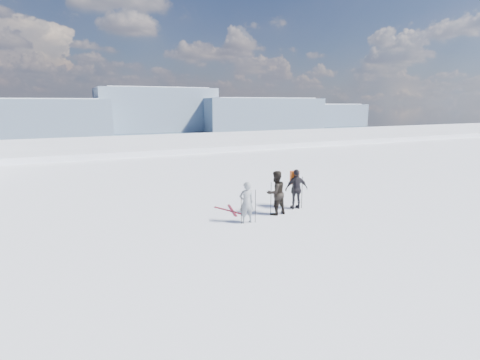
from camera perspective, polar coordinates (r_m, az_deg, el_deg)
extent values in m
plane|color=white|center=(72.56, -17.86, -6.43)|extent=(220.00, 208.01, 71.62)
cube|color=white|center=(41.01, -13.15, -3.98)|extent=(180.00, 16.00, 14.00)
plane|color=navy|center=(300.81, -23.63, 4.14)|extent=(820.00, 820.00, 0.00)
cube|color=slate|center=(450.14, -29.66, 8.22)|extent=(160.00, 80.00, 38.00)
cube|color=white|center=(449.88, -29.86, 10.24)|extent=(136.00, 70.00, 8.00)
cube|color=slate|center=(490.83, -12.76, 10.42)|extent=(140.00, 80.00, 52.00)
cube|color=white|center=(490.98, -12.88, 13.10)|extent=(119.00, 70.00, 8.00)
cube|color=slate|center=(508.14, 2.72, 10.04)|extent=(160.00, 80.00, 40.00)
cube|color=white|center=(507.94, 2.74, 11.96)|extent=(136.00, 70.00, 8.00)
cube|color=slate|center=(598.06, 11.69, 9.68)|extent=(130.00, 80.00, 32.00)
cube|color=white|center=(597.80, 11.74, 10.92)|extent=(110.50, 70.00, 8.00)
imported|color=gray|center=(13.70, 0.99, -3.44)|extent=(0.58, 0.39, 1.55)
imported|color=black|center=(14.77, 5.47, -1.96)|extent=(0.95, 0.79, 1.76)
imported|color=black|center=(15.71, 8.60, -1.37)|extent=(1.04, 0.60, 1.67)
cube|color=#F45C16|center=(15.73, 8.37, 2.76)|extent=(0.39, 0.27, 0.55)
cylinder|color=black|center=(13.62, 0.19, -4.39)|extent=(0.02, 0.02, 1.15)
cylinder|color=black|center=(13.76, 2.35, -4.03)|extent=(0.02, 0.02, 1.25)
cylinder|color=black|center=(14.68, 4.74, -2.87)|extent=(0.02, 0.02, 1.34)
cylinder|color=black|center=(14.91, 6.44, -2.91)|extent=(0.02, 0.02, 1.22)
cylinder|color=black|center=(15.52, 8.09, -2.21)|extent=(0.02, 0.02, 1.30)
cylinder|color=black|center=(15.82, 9.42, -1.89)|extent=(0.02, 0.02, 1.36)
cube|color=black|center=(15.38, -1.68, -4.68)|extent=(0.74, 1.60, 0.03)
cube|color=black|center=(15.44, -1.20, -4.62)|extent=(0.49, 1.67, 0.03)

